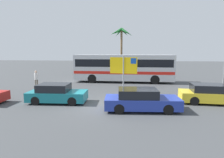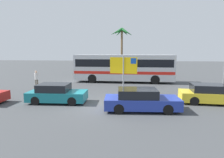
# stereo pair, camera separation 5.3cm
# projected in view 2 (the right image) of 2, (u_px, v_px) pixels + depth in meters

# --- Properties ---
(ground) EXTENTS (120.00, 120.00, 0.00)m
(ground) POSITION_uv_depth(u_px,v_px,m) (100.00, 105.00, 12.92)
(ground) COLOR #424447
(bus_front_coach) EXTENTS (11.27, 2.55, 3.17)m
(bus_front_coach) POSITION_uv_depth(u_px,v_px,m) (124.00, 67.00, 22.21)
(bus_front_coach) COLOR silver
(bus_front_coach) RESTS_ON ground
(ferry_sign) EXTENTS (2.19, 0.31, 3.20)m
(ferry_sign) POSITION_uv_depth(u_px,v_px,m) (124.00, 67.00, 15.30)
(ferry_sign) COLOR gray
(ferry_sign) RESTS_ON ground
(car_yellow) EXTENTS (4.26, 1.99, 1.32)m
(car_yellow) POSITION_uv_depth(u_px,v_px,m) (211.00, 94.00, 13.20)
(car_yellow) COLOR yellow
(car_yellow) RESTS_ON ground
(car_teal) EXTENTS (4.08, 1.93, 1.32)m
(car_teal) POSITION_uv_depth(u_px,v_px,m) (57.00, 94.00, 13.41)
(car_teal) COLOR #19757F
(car_teal) RESTS_ON ground
(car_blue) EXTENTS (4.61, 2.11, 1.32)m
(car_blue) POSITION_uv_depth(u_px,v_px,m) (141.00, 100.00, 11.62)
(car_blue) COLOR #23389E
(car_blue) RESTS_ON ground
(pedestrian_by_bus) EXTENTS (0.32, 0.32, 1.71)m
(pedestrian_by_bus) POSITION_uv_depth(u_px,v_px,m) (36.00, 78.00, 18.70)
(pedestrian_by_bus) COLOR #706656
(pedestrian_by_bus) RESTS_ON ground
(palm_tree_seaside) EXTENTS (3.55, 3.30, 7.11)m
(palm_tree_seaside) POSITION_uv_depth(u_px,v_px,m) (122.00, 37.00, 29.09)
(palm_tree_seaside) COLOR brown
(palm_tree_seaside) RESTS_ON ground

